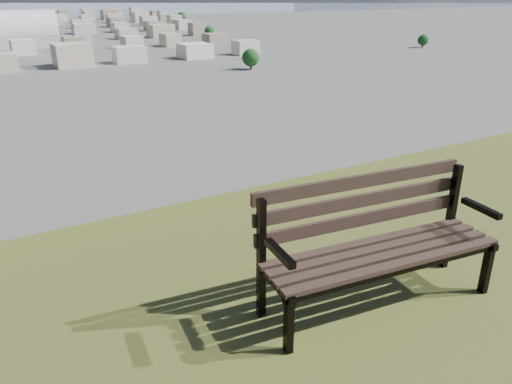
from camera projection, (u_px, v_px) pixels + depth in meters
park_bench at (375, 236)px, 4.02m from camera, size 2.03×0.84×1.03m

